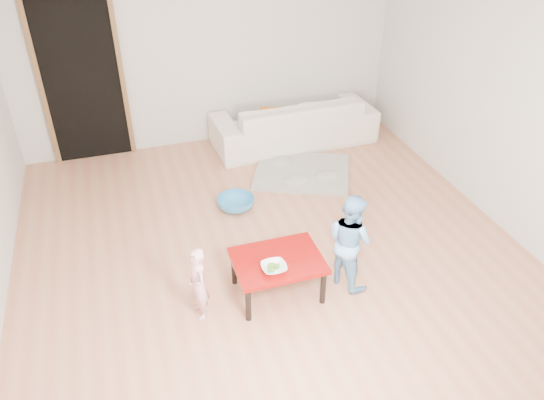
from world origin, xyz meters
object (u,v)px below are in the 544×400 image
child_pink (198,284)px  child_blue (350,240)px  sofa (294,121)px  bowl (274,268)px  basin (236,203)px  red_table (278,276)px

child_pink → child_blue: size_ratio=0.74×
sofa → child_pink: child_pink is taller
sofa → child_blue: size_ratio=2.32×
bowl → child_blue: (0.75, 0.09, 0.05)m
basin → sofa: bearing=49.0°
sofa → child_blue: 2.88m
child_pink → basin: (0.71, 1.51, -0.28)m
sofa → bowl: 3.18m
red_table → sofa: bearing=67.7°
red_table → child_pink: (-0.73, -0.05, 0.15)m
sofa → bowl: size_ratio=10.17×
bowl → child_pink: child_pink is taller
bowl → red_table: bearing=59.2°
sofa → basin: (-1.17, -1.35, -0.26)m
bowl → basin: size_ratio=0.51×
red_table → child_pink: bearing=-175.7°
sofa → basin: sofa is taller
child_pink → child_blue: 1.40m
red_table → basin: size_ratio=1.87×
sofa → basin: bearing=46.7°
bowl → basin: bowl is taller
red_table → child_blue: child_blue is taller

